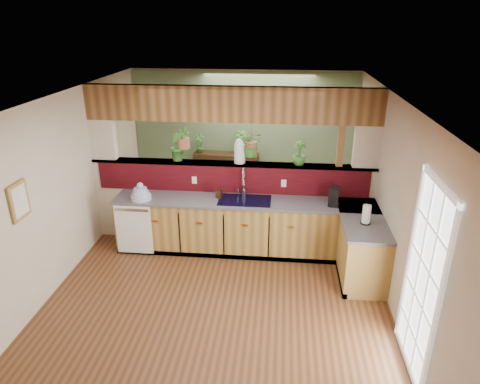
# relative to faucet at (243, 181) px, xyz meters

# --- Properties ---
(ground) EXTENTS (4.60, 7.00, 0.01)m
(ground) POSITION_rel_faucet_xyz_m (-0.21, -1.13, -1.16)
(ground) COLOR #57321A
(ground) RESTS_ON ground
(ceiling) EXTENTS (4.60, 7.00, 0.01)m
(ceiling) POSITION_rel_faucet_xyz_m (-0.21, -1.13, 1.44)
(ceiling) COLOR brown
(ceiling) RESTS_ON ground
(wall_back) EXTENTS (4.60, 0.02, 2.60)m
(wall_back) POSITION_rel_faucet_xyz_m (-0.21, 2.37, 0.14)
(wall_back) COLOR beige
(wall_back) RESTS_ON ground
(wall_left) EXTENTS (0.02, 7.00, 2.60)m
(wall_left) POSITION_rel_faucet_xyz_m (-2.51, -1.13, 0.14)
(wall_left) COLOR beige
(wall_left) RESTS_ON ground
(wall_right) EXTENTS (0.02, 7.00, 2.60)m
(wall_right) POSITION_rel_faucet_xyz_m (2.09, -1.13, 0.14)
(wall_right) COLOR beige
(wall_right) RESTS_ON ground
(pass_through_partition) EXTENTS (4.60, 0.21, 2.60)m
(pass_through_partition) POSITION_rel_faucet_xyz_m (-0.18, 0.22, 0.03)
(pass_through_partition) COLOR beige
(pass_through_partition) RESTS_ON ground
(pass_through_ledge) EXTENTS (4.60, 0.21, 0.04)m
(pass_through_ledge) POSITION_rel_faucet_xyz_m (-0.21, 0.22, 0.21)
(pass_through_ledge) COLOR brown
(pass_through_ledge) RESTS_ON ground
(header_beam) EXTENTS (4.60, 0.15, 0.55)m
(header_beam) POSITION_rel_faucet_xyz_m (-0.21, 0.22, 1.16)
(header_beam) COLOR brown
(header_beam) RESTS_ON ground
(sage_backwall) EXTENTS (4.55, 0.02, 2.55)m
(sage_backwall) POSITION_rel_faucet_xyz_m (-0.21, 2.35, 0.14)
(sage_backwall) COLOR #546C49
(sage_backwall) RESTS_ON ground
(countertop) EXTENTS (4.14, 1.52, 0.90)m
(countertop) POSITION_rel_faucet_xyz_m (0.62, -0.26, -0.72)
(countertop) COLOR olive
(countertop) RESTS_ON ground
(dishwasher) EXTENTS (0.58, 0.03, 0.82)m
(dishwasher) POSITION_rel_faucet_xyz_m (-1.69, -0.47, -0.71)
(dishwasher) COLOR white
(dishwasher) RESTS_ON ground
(navy_sink) EXTENTS (0.82, 0.50, 0.18)m
(navy_sink) POSITION_rel_faucet_xyz_m (0.04, -0.15, -0.34)
(navy_sink) COLOR black
(navy_sink) RESTS_ON countertop
(french_door) EXTENTS (0.06, 1.02, 2.16)m
(french_door) POSITION_rel_faucet_xyz_m (2.06, -2.43, -0.11)
(french_door) COLOR white
(french_door) RESTS_ON ground
(framed_print) EXTENTS (0.04, 0.35, 0.45)m
(framed_print) POSITION_rel_faucet_xyz_m (-2.49, -1.93, 0.39)
(framed_print) COLOR olive
(framed_print) RESTS_ON wall_left
(faucet) EXTENTS (0.22, 0.22, 0.49)m
(faucet) POSITION_rel_faucet_xyz_m (0.00, 0.00, 0.00)
(faucet) COLOR #B7B7B2
(faucet) RESTS_ON countertop
(dish_stack) EXTENTS (0.32, 0.32, 0.28)m
(dish_stack) POSITION_rel_faucet_xyz_m (-1.59, -0.28, -0.18)
(dish_stack) COLOR #A8B7D9
(dish_stack) RESTS_ON countertop
(soap_dispenser) EXTENTS (0.11, 0.11, 0.20)m
(soap_dispenser) POSITION_rel_faucet_xyz_m (-0.37, -0.09, -0.17)
(soap_dispenser) COLOR #392015
(soap_dispenser) RESTS_ON countertop
(coffee_maker) EXTENTS (0.15, 0.25, 0.27)m
(coffee_maker) POSITION_rel_faucet_xyz_m (1.40, -0.19, -0.14)
(coffee_maker) COLOR black
(coffee_maker) RESTS_ON countertop
(paper_towel) EXTENTS (0.14, 0.14, 0.29)m
(paper_towel) POSITION_rel_faucet_xyz_m (1.78, -0.80, -0.13)
(paper_towel) COLOR black
(paper_towel) RESTS_ON countertop
(glass_jar) EXTENTS (0.18, 0.18, 0.40)m
(glass_jar) POSITION_rel_faucet_xyz_m (-0.08, 0.22, 0.42)
(glass_jar) COLOR silver
(glass_jar) RESTS_ON pass_through_ledge
(ledge_plant_left) EXTENTS (0.32, 0.28, 0.50)m
(ledge_plant_left) POSITION_rel_faucet_xyz_m (-1.07, 0.22, 0.47)
(ledge_plant_left) COLOR #2F6723
(ledge_plant_left) RESTS_ON pass_through_ledge
(ledge_plant_right) EXTENTS (0.22, 0.22, 0.37)m
(ledge_plant_right) POSITION_rel_faucet_xyz_m (0.86, 0.22, 0.41)
(ledge_plant_right) COLOR #2F6723
(ledge_plant_right) RESTS_ON pass_through_ledge
(hanging_plant_a) EXTENTS (0.25, 0.20, 0.55)m
(hanging_plant_a) POSITION_rel_faucet_xyz_m (-0.98, 0.22, 0.70)
(hanging_plant_a) COLOR brown
(hanging_plant_a) RESTS_ON header_beam
(hanging_plant_b) EXTENTS (0.40, 0.37, 0.52)m
(hanging_plant_b) POSITION_rel_faucet_xyz_m (0.11, 0.22, 0.71)
(hanging_plant_b) COLOR brown
(hanging_plant_b) RESTS_ON header_beam
(shelving_console) EXTENTS (1.35, 0.44, 0.89)m
(shelving_console) POSITION_rel_faucet_xyz_m (-0.56, 2.12, -0.66)
(shelving_console) COLOR black
(shelving_console) RESTS_ON ground
(shelf_plant_a) EXTENTS (0.25, 0.20, 0.41)m
(shelf_plant_a) POSITION_rel_faucet_xyz_m (-1.10, 2.12, -0.02)
(shelf_plant_a) COLOR #2F6723
(shelf_plant_a) RESTS_ON shelving_console
(shelf_plant_b) EXTENTS (0.28, 0.28, 0.49)m
(shelf_plant_b) POSITION_rel_faucet_xyz_m (-0.24, 2.12, 0.03)
(shelf_plant_b) COLOR #2F6723
(shelf_plant_b) RESTS_ON shelving_console
(floor_plant) EXTENTS (0.85, 0.80, 0.76)m
(floor_plant) POSITION_rel_faucet_xyz_m (1.18, 1.10, -0.78)
(floor_plant) COLOR #2F6723
(floor_plant) RESTS_ON ground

